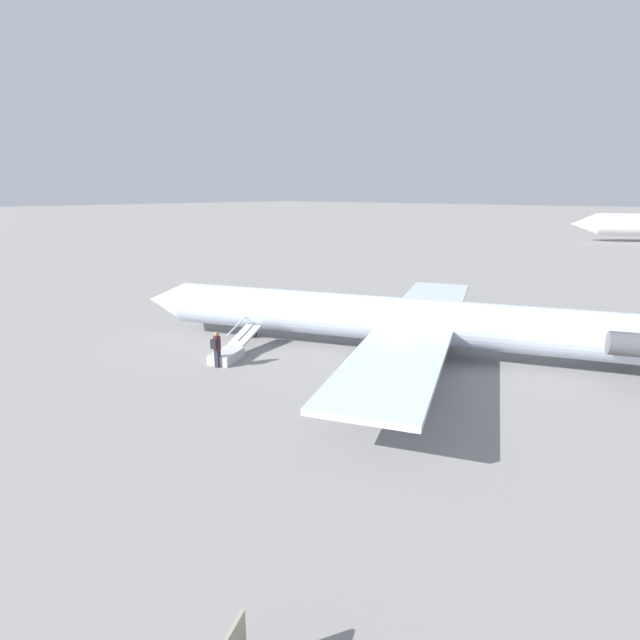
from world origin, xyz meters
name	(u,v)px	position (x,y,z in m)	size (l,w,h in m)	color
ground_plane	(392,352)	(0.00, 0.00, 0.00)	(600.00, 600.00, 0.00)	gray
airplane_main	(411,320)	(-0.82, -0.32, 1.79)	(29.14, 22.96, 5.99)	silver
boarding_stairs	(230,352)	(5.64, 6.13, 0.36)	(2.41, 4.10, 1.56)	#B2B2B7
passenger	(217,347)	(5.11, 7.36, 1.00)	(0.44, 0.57, 1.74)	#23232D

